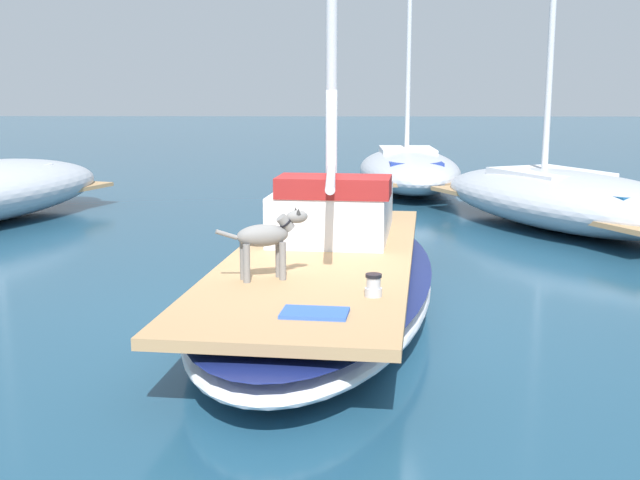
{
  "coord_description": "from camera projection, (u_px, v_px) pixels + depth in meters",
  "views": [
    {
      "loc": [
        0.16,
        -8.98,
        2.55
      ],
      "look_at": [
        0.0,
        -1.0,
        1.01
      ],
      "focal_mm": 45.02,
      "sensor_mm": 36.0,
      "label": 1
    }
  ],
  "objects": [
    {
      "name": "ground_plane",
      "position": [
        322.0,
        309.0,
        9.3
      ],
      "size": [
        120.0,
        120.0,
        0.0
      ],
      "primitive_type": "plane",
      "color": "navy"
    },
    {
      "name": "sailboat_main",
      "position": [
        322.0,
        281.0,
        9.24
      ],
      "size": [
        3.32,
        7.48,
        0.66
      ],
      "color": "white",
      "rests_on": "ground"
    },
    {
      "name": "cabin_house",
      "position": [
        334.0,
        209.0,
        10.2
      ],
      "size": [
        1.64,
        2.37,
        0.84
      ],
      "color": "silver",
      "rests_on": "sailboat_main"
    },
    {
      "name": "dog_grey",
      "position": [
        267.0,
        238.0,
        7.87
      ],
      "size": [
        0.91,
        0.41,
        0.7
      ],
      "color": "gray",
      "rests_on": "sailboat_main"
    },
    {
      "name": "deck_winch",
      "position": [
        373.0,
        286.0,
        7.29
      ],
      "size": [
        0.16,
        0.16,
        0.21
      ],
      "color": "#B7B7BC",
      "rests_on": "sailboat_main"
    },
    {
      "name": "deck_towel",
      "position": [
        315.0,
        313.0,
        6.72
      ],
      "size": [
        0.6,
        0.42,
        0.03
      ],
      "primitive_type": "cube",
      "rotation": [
        0.0,
        0.0,
        -0.12
      ],
      "color": "blue",
      "rests_on": "sailboat_main"
    },
    {
      "name": "moored_boat_starboard_side",
      "position": [
        567.0,
        198.0,
        14.5
      ],
      "size": [
        5.16,
        6.96,
        6.47
      ],
      "color": "#B2B7C1",
      "rests_on": "ground"
    },
    {
      "name": "moored_boat_far_astern",
      "position": [
        409.0,
        169.0,
        19.81
      ],
      "size": [
        2.45,
        6.15,
        5.92
      ],
      "color": "#B2B7C1",
      "rests_on": "ground"
    }
  ]
}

